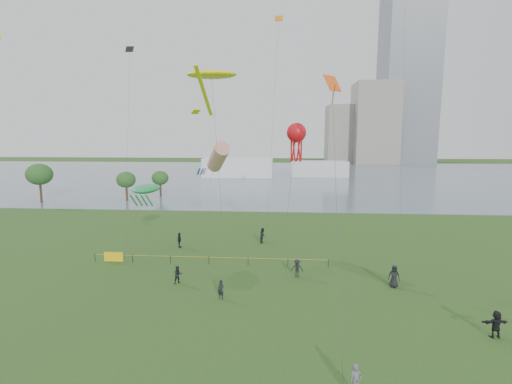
# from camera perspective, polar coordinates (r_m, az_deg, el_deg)

# --- Properties ---
(ground_plane) EXTENTS (400.00, 400.00, 0.00)m
(ground_plane) POSITION_cam_1_polar(r_m,az_deg,el_deg) (25.92, -1.73, -21.25)
(ground_plane) COLOR #1E3E13
(lake) EXTENTS (400.00, 120.00, 0.08)m
(lake) POSITION_cam_1_polar(r_m,az_deg,el_deg) (123.06, 3.06, 2.55)
(lake) COLOR slate
(lake) RESTS_ON ground_plane
(tower) EXTENTS (24.00, 24.00, 120.00)m
(tower) POSITION_cam_1_polar(r_m,az_deg,el_deg) (204.98, 22.58, 21.22)
(tower) COLOR slate
(tower) RESTS_ON ground_plane
(building_mid) EXTENTS (20.00, 20.00, 38.00)m
(building_mid) POSITION_cam_1_polar(r_m,az_deg,el_deg) (189.56, 17.77, 10.01)
(building_mid) COLOR gray
(building_mid) RESTS_ON ground_plane
(building_low) EXTENTS (16.00, 18.00, 28.00)m
(building_low) POSITION_cam_1_polar(r_m,az_deg,el_deg) (192.66, 13.18, 8.67)
(building_low) COLOR gray
(building_low) RESTS_ON ground_plane
(pavilion_left) EXTENTS (22.00, 8.00, 6.00)m
(pavilion_left) POSITION_cam_1_polar(r_m,az_deg,el_deg) (118.66, -2.79, 3.77)
(pavilion_left) COLOR white
(pavilion_left) RESTS_ON ground_plane
(pavilion_right) EXTENTS (18.00, 7.00, 5.00)m
(pavilion_right) POSITION_cam_1_polar(r_m,az_deg,el_deg) (121.37, 9.68, 3.53)
(pavilion_right) COLOR silver
(pavilion_right) RESTS_ON ground_plane
(trees) EXTENTS (25.27, 12.92, 7.65)m
(trees) POSITION_cam_1_polar(r_m,az_deg,el_deg) (81.29, -24.40, 2.17)
(trees) COLOR #362418
(trees) RESTS_ON ground_plane
(fence) EXTENTS (24.07, 0.07, 1.05)m
(fence) POSITION_cam_1_polar(r_m,az_deg,el_deg) (40.13, -15.97, -9.68)
(fence) COLOR black
(fence) RESTS_ON ground_plane
(kite_flyer) EXTENTS (0.73, 0.58, 1.76)m
(kite_flyer) POSITION_cam_1_polar(r_m,az_deg,el_deg) (21.19, 15.12, -26.27)
(kite_flyer) COLOR slate
(kite_flyer) RESTS_ON ground_plane
(spectator_a) EXTENTS (0.98, 0.93, 1.59)m
(spectator_a) POSITION_cam_1_polar(r_m,az_deg,el_deg) (34.13, -11.90, -12.38)
(spectator_a) COLOR black
(spectator_a) RESTS_ON ground_plane
(spectator_b) EXTENTS (1.18, 0.79, 1.70)m
(spectator_b) POSITION_cam_1_polar(r_m,az_deg,el_deg) (35.04, 6.34, -11.58)
(spectator_b) COLOR black
(spectator_b) RESTS_ON ground_plane
(spectator_c) EXTENTS (0.61, 1.12, 1.81)m
(spectator_c) POSITION_cam_1_polar(r_m,az_deg,el_deg) (44.47, -11.70, -7.25)
(spectator_c) COLOR black
(spectator_c) RESTS_ON ground_plane
(spectator_d) EXTENTS (1.10, 0.89, 1.95)m
(spectator_d) POSITION_cam_1_polar(r_m,az_deg,el_deg) (34.74, 20.47, -12.05)
(spectator_d) COLOR black
(spectator_d) RESTS_ON ground_plane
(spectator_e) EXTENTS (1.72, 0.69, 1.81)m
(spectator_e) POSITION_cam_1_polar(r_m,az_deg,el_deg) (29.68, 32.99, -16.69)
(spectator_e) COLOR black
(spectator_e) RESTS_ON ground_plane
(spectator_f) EXTENTS (0.68, 0.58, 1.58)m
(spectator_f) POSITION_cam_1_polar(r_m,az_deg,el_deg) (30.66, -5.43, -14.72)
(spectator_f) COLOR black
(spectator_f) RESTS_ON ground_plane
(spectator_g) EXTENTS (0.90, 1.04, 1.83)m
(spectator_g) POSITION_cam_1_polar(r_m,az_deg,el_deg) (45.51, 1.07, -6.69)
(spectator_g) COLOR black
(spectator_g) RESTS_ON ground_plane
(kite_stingray) EXTENTS (5.59, 10.95, 20.04)m
(kite_stingray) POSITION_cam_1_polar(r_m,az_deg,el_deg) (42.85, -6.85, 17.44)
(kite_stingray) COLOR #3F3F42
(kite_windsock) EXTENTS (5.04, 8.13, 12.35)m
(kite_windsock) POSITION_cam_1_polar(r_m,az_deg,el_deg) (44.31, -5.85, 5.34)
(kite_windsock) COLOR #3F3F42
(kite_creature) EXTENTS (3.91, 4.80, 7.81)m
(kite_creature) POSITION_cam_1_polar(r_m,az_deg,el_deg) (41.20, -16.50, 0.46)
(kite_creature) COLOR #3F3F42
(kite_octopus) EXTENTS (2.43, 4.90, 14.23)m
(kite_octopus) POSITION_cam_1_polar(r_m,az_deg,el_deg) (37.74, 6.24, 8.90)
(kite_octopus) COLOR #3F3F42
(kite_delta) EXTENTS (1.63, 14.48, 17.83)m
(kite_delta) POSITION_cam_1_polar(r_m,az_deg,el_deg) (31.11, 11.74, 14.66)
(kite_delta) COLOR #3F3F42
(small_kites) EXTENTS (47.63, 12.86, 9.09)m
(small_kites) POSITION_cam_1_polar(r_m,az_deg,el_deg) (41.25, 0.17, 24.27)
(small_kites) COLOR black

